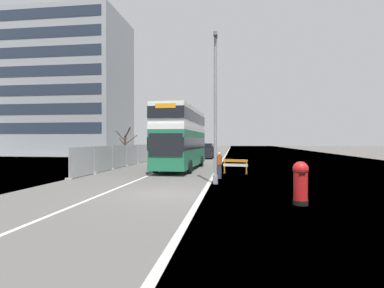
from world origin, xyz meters
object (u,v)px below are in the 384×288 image
(car_oncoming_near, at_px, (206,151))
(car_receding_far, at_px, (195,149))
(pedestrian_at_kerb, at_px, (219,165))
(double_decker_bus, at_px, (182,137))
(lamppost_foreground, at_px, (215,113))
(roadworks_barrier, at_px, (235,165))
(car_receding_mid, at_px, (208,150))
(red_pillar_postbox, at_px, (301,181))

(car_oncoming_near, distance_m, car_receding_far, 15.42)
(pedestrian_at_kerb, bearing_deg, car_oncoming_near, 97.29)
(double_decker_bus, xyz_separation_m, lamppost_foreground, (3.40, -8.64, 1.24))
(roadworks_barrier, bearing_deg, pedestrian_at_kerb, -109.00)
(car_receding_mid, height_order, pedestrian_at_kerb, car_receding_mid)
(double_decker_bus, bearing_deg, pedestrian_at_kerb, -60.41)
(roadworks_barrier, xyz_separation_m, car_oncoming_near, (-3.91, 19.46, 0.31))
(roadworks_barrier, bearing_deg, car_oncoming_near, 101.36)
(roadworks_barrier, bearing_deg, red_pillar_postbox, -77.37)
(car_receding_far, bearing_deg, car_receding_mid, -71.08)
(roadworks_barrier, distance_m, car_receding_far, 35.27)
(car_receding_mid, bearing_deg, car_receding_far, 108.92)
(roadworks_barrier, height_order, car_receding_far, car_receding_far)
(car_oncoming_near, height_order, car_receding_far, car_receding_far)
(double_decker_bus, distance_m, red_pillar_postbox, 15.57)
(double_decker_bus, height_order, car_oncoming_near, double_decker_bus)
(lamppost_foreground, height_order, car_receding_far, lamppost_foreground)
(red_pillar_postbox, distance_m, pedestrian_at_kerb, 8.38)
(double_decker_bus, xyz_separation_m, roadworks_barrier, (4.54, -3.17, -2.07))
(double_decker_bus, xyz_separation_m, car_oncoming_near, (0.63, 16.29, -1.76))
(lamppost_foreground, xyz_separation_m, car_receding_mid, (-3.08, 30.95, -3.05))
(car_oncoming_near, bearing_deg, double_decker_bus, -92.21)
(red_pillar_postbox, xyz_separation_m, car_receding_far, (-9.69, 45.16, 0.10))
(red_pillar_postbox, height_order, car_receding_mid, car_receding_mid)
(roadworks_barrier, xyz_separation_m, pedestrian_at_kerb, (-1.03, -3.00, 0.18))
(lamppost_foreground, relative_size, car_receding_mid, 2.01)
(car_receding_mid, relative_size, car_receding_far, 1.01)
(red_pillar_postbox, bearing_deg, lamppost_foreground, 124.20)
(double_decker_bus, relative_size, pedestrian_at_kerb, 6.58)
(car_oncoming_near, xyz_separation_m, car_receding_mid, (-0.30, 6.02, -0.05))
(red_pillar_postbox, bearing_deg, roadworks_barrier, 102.63)
(red_pillar_postbox, bearing_deg, car_receding_mid, 100.35)
(roadworks_barrier, relative_size, pedestrian_at_kerb, 1.06)
(roadworks_barrier, xyz_separation_m, car_receding_mid, (-4.21, 25.48, 0.26))
(lamppost_foreground, height_order, car_oncoming_near, lamppost_foreground)
(lamppost_foreground, relative_size, car_oncoming_near, 1.95)
(roadworks_barrier, distance_m, pedestrian_at_kerb, 3.18)
(lamppost_foreground, relative_size, roadworks_barrier, 4.70)
(car_oncoming_near, distance_m, car_receding_mid, 6.03)
(car_receding_mid, bearing_deg, pedestrian_at_kerb, -83.64)
(car_receding_far, relative_size, pedestrian_at_kerb, 2.46)
(car_receding_mid, relative_size, pedestrian_at_kerb, 2.48)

